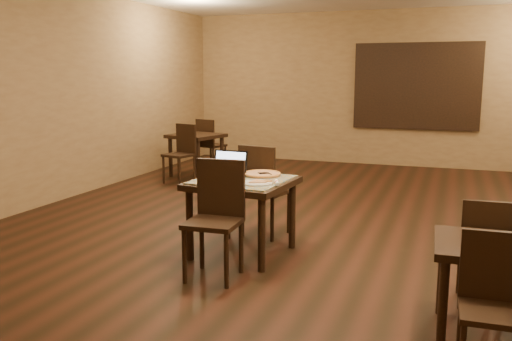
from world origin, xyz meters
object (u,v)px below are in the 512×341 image
at_px(other_table_c_chair_far, 485,247).
at_px(other_table_b_chair_near, 182,150).
at_px(tiled_table, 243,189).
at_px(chair_main_near, 217,211).
at_px(other_table_c, 489,259).
at_px(chair_main_far, 262,185).
at_px(pizza_pan, 262,175).
at_px(other_table_b_chair_far, 209,142).
at_px(other_table_c_chair_near, 492,297).
at_px(laptop, 228,169).
at_px(other_table_b, 196,141).

bearing_deg(other_table_c_chair_far, other_table_b_chair_near, -40.83).
relative_size(tiled_table, chair_main_near, 0.96).
bearing_deg(other_table_c_chair_far, other_table_c, 87.67).
distance_m(tiled_table, chair_main_far, 0.62).
bearing_deg(chair_main_near, other_table_b_chair_near, 118.80).
distance_m(pizza_pan, other_table_b_chair_far, 4.65).
bearing_deg(tiled_table, other_table_c, -20.72).
distance_m(other_table_b_chair_far, other_table_c_chair_near, 7.31).
bearing_deg(chair_main_near, chair_main_far, 87.49).
distance_m(chair_main_near, chair_main_far, 1.22).
xyz_separation_m(chair_main_far, other_table_b_chair_far, (-2.31, 3.57, -0.03)).
xyz_separation_m(pizza_pan, other_table_c_chair_far, (2.08, -0.79, -0.28)).
xyz_separation_m(laptop, other_table_c_chair_near, (2.39, -1.66, -0.34)).
xyz_separation_m(other_table_c, other_table_c_chair_near, (-0.00, -0.50, -0.07)).
bearing_deg(chair_main_far, tiled_table, 102.78).
xyz_separation_m(pizza_pan, other_table_b, (-2.43, 3.38, -0.15)).
height_order(other_table_b, other_table_b_chair_near, other_table_b_chair_near).
bearing_deg(laptop, chair_main_far, 73.23).
bearing_deg(pizza_pan, laptop, -157.57).
xyz_separation_m(tiled_table, other_table_c_chair_near, (2.19, -1.55, -0.17)).
distance_m(tiled_table, laptop, 0.28).
height_order(other_table_b, other_table_b_chair_far, other_table_b_chair_far).
bearing_deg(pizza_pan, other_table_b, 125.67).
bearing_deg(chair_main_near, other_table_b_chair_far, 112.77).
distance_m(laptop, other_table_b_chair_near, 3.62).
xyz_separation_m(other_table_b, other_table_b_chair_far, (-0.02, 0.56, -0.08)).
bearing_deg(chair_main_far, other_table_c, 154.23).
bearing_deg(other_table_c_chair_far, chair_main_near, -0.46).
xyz_separation_m(other_table_b, other_table_c_chair_near, (4.50, -5.17, -0.13)).
bearing_deg(other_table_b_chair_far, tiled_table, 133.97).
xyz_separation_m(tiled_table, chair_main_far, (-0.02, 0.61, -0.08)).
bearing_deg(other_table_c, other_table_b, 131.92).
bearing_deg(other_table_c_chair_far, laptop, -17.35).
xyz_separation_m(chair_main_far, other_table_b, (-2.29, 3.01, 0.04)).
bearing_deg(chair_main_near, pizza_pan, 78.55).
xyz_separation_m(laptop, other_table_b, (-2.11, 3.51, -0.21)).
height_order(laptop, other_table_b, laptop).
height_order(other_table_c, other_table_c_chair_far, other_table_c_chair_far).
relative_size(chair_main_far, laptop, 2.72).
height_order(chair_main_near, other_table_b, chair_main_near).
bearing_deg(other_table_c, other_table_c_chair_near, -92.33).
bearing_deg(other_table_c, chair_main_near, 166.63).
xyz_separation_m(other_table_b_chair_near, other_table_c_chair_far, (4.48, -3.61, -0.06)).
distance_m(laptop, other_table_b, 4.10).
height_order(tiled_table, other_table_c_chair_far, other_table_c_chair_far).
relative_size(other_table_b_chair_near, other_table_b_chair_far, 1.00).
bearing_deg(other_table_b_chair_far, laptop, 132.45).
height_order(pizza_pan, other_table_c_chair_near, other_table_c_chair_near).
height_order(chair_main_near, chair_main_far, chair_main_near).
relative_size(tiled_table, other_table_b_chair_far, 1.03).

